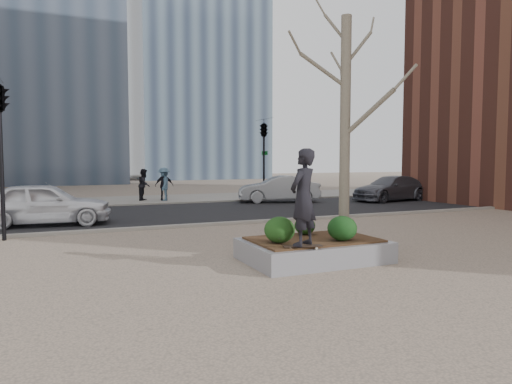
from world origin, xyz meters
name	(u,v)px	position (x,y,z in m)	size (l,w,h in m)	color
ground	(272,265)	(0.00, 0.00, 0.00)	(120.00, 120.00, 0.00)	tan
street	(167,214)	(0.00, 10.00, 0.01)	(60.00, 8.00, 0.02)	black
far_sidewalk	(139,200)	(0.00, 17.00, 0.01)	(60.00, 6.00, 0.02)	gray
planter	(313,250)	(1.00, 0.00, 0.23)	(3.00, 2.00, 0.45)	gray
planter_mulch	(313,239)	(1.00, 0.00, 0.47)	(2.70, 1.70, 0.04)	#382314
sycamore_tree	(346,91)	(2.00, 0.30, 3.79)	(2.80, 2.80, 6.60)	gray
shrub_left	(280,230)	(0.08, -0.18, 0.76)	(0.64, 0.64, 0.55)	#193F14
shrub_middle	(305,226)	(1.10, 0.55, 0.69)	(0.48, 0.48, 0.41)	#133D13
shrub_right	(342,228)	(1.42, -0.49, 0.76)	(0.63, 0.63, 0.53)	#133D16
skateboard	(303,247)	(0.29, -0.78, 0.49)	(0.78, 0.20, 0.07)	black
skateboarder	(303,197)	(0.29, -0.78, 1.48)	(0.70, 0.46, 1.91)	black
police_car	(44,204)	(-4.53, 8.26, 0.75)	(1.71, 4.26, 1.45)	white
car_silver	(279,189)	(6.48, 12.68, 0.71)	(1.46, 4.19, 1.38)	gray
car_third	(391,188)	(12.38, 11.00, 0.69)	(1.87, 4.60, 1.34)	#4D4D58
pedestrian_a	(144,185)	(0.23, 16.53, 0.88)	(0.83, 0.65, 1.71)	black
pedestrian_b	(164,184)	(1.18, 15.93, 0.92)	(1.16, 0.66, 1.79)	#436178
pedestrian_c	(164,185)	(1.20, 15.99, 0.84)	(0.96, 0.40, 1.64)	black
traffic_light_near	(1,159)	(-5.50, 5.60, 2.25)	(0.60, 2.48, 4.50)	black
traffic_light_far	(264,159)	(6.50, 14.60, 2.25)	(0.60, 2.48, 4.50)	black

